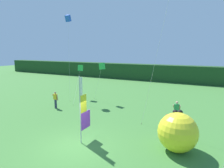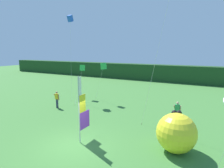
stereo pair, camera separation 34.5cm
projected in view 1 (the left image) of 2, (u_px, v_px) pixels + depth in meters
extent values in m
plane|color=#3D7533|center=(78.00, 145.00, 11.32)|extent=(120.00, 120.00, 0.00)
cube|color=#1E421E|center=(169.00, 73.00, 34.23)|extent=(80.00, 2.40, 2.95)
cylinder|color=#B7B7BC|center=(80.00, 110.00, 11.30)|extent=(0.06, 0.06, 4.08)
cube|color=purple|center=(86.00, 120.00, 11.88)|extent=(0.02, 0.97, 1.09)
cube|color=yellow|center=(83.00, 104.00, 11.54)|extent=(0.02, 0.60, 1.09)
cube|color=white|center=(81.00, 86.00, 11.19)|extent=(0.02, 0.23, 1.09)
cylinder|color=#2D334C|center=(56.00, 104.00, 18.56)|extent=(0.22, 0.22, 0.87)
cube|color=yellow|center=(55.00, 97.00, 18.44)|extent=(0.36, 0.20, 0.52)
sphere|color=#A37556|center=(55.00, 93.00, 18.38)|extent=(0.20, 0.20, 0.20)
cylinder|color=#A37556|center=(54.00, 96.00, 18.59)|extent=(0.09, 0.48, 0.42)
cylinder|color=#A37556|center=(57.00, 98.00, 18.35)|extent=(0.09, 0.14, 0.56)
cylinder|color=#B7B2A3|center=(176.00, 117.00, 14.90)|extent=(0.22, 0.22, 0.91)
cube|color=#2D8E4C|center=(177.00, 108.00, 14.78)|extent=(0.36, 0.20, 0.55)
sphere|color=tan|center=(177.00, 103.00, 14.71)|extent=(0.20, 0.20, 0.20)
cylinder|color=tan|center=(174.00, 106.00, 14.93)|extent=(0.09, 0.48, 0.42)
cylinder|color=tan|center=(180.00, 109.00, 14.69)|extent=(0.09, 0.14, 0.56)
sphere|color=yellow|center=(178.00, 132.00, 10.55)|extent=(2.18, 2.18, 2.18)
sphere|color=black|center=(180.00, 112.00, 10.73)|extent=(0.31, 0.31, 0.31)
sphere|color=black|center=(175.00, 112.00, 10.85)|extent=(0.31, 0.31, 0.31)
sphere|color=red|center=(168.00, 117.00, 11.32)|extent=(0.31, 0.31, 0.31)
cylinder|color=brown|center=(94.00, 98.00, 22.35)|extent=(0.03, 0.03, 0.08)
cylinder|color=silver|center=(98.00, 83.00, 21.41)|extent=(1.49, 0.64, 3.86)
cube|color=green|center=(102.00, 66.00, 20.47)|extent=(0.64, 0.58, 0.74)
cylinder|color=brown|center=(70.00, 101.00, 21.13)|extent=(0.03, 0.03, 0.08)
cylinder|color=silver|center=(69.00, 59.00, 21.34)|extent=(1.22, 1.64, 9.06)
cube|color=blue|center=(68.00, 18.00, 21.54)|extent=(0.52, 0.71, 0.81)
cylinder|color=brown|center=(141.00, 124.00, 14.59)|extent=(0.03, 0.03, 0.08)
cylinder|color=silver|center=(158.00, 48.00, 13.33)|extent=(2.01, 0.38, 11.33)
cylinder|color=brown|center=(73.00, 105.00, 19.60)|extent=(0.03, 0.03, 0.08)
cylinder|color=silver|center=(77.00, 85.00, 21.03)|extent=(1.39, 3.24, 3.51)
cube|color=green|center=(80.00, 68.00, 22.45)|extent=(0.50, 0.57, 0.72)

